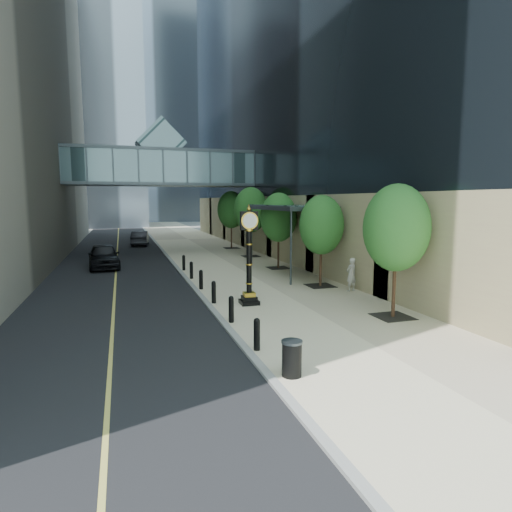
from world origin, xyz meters
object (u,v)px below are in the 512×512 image
(trash_bin, at_px, (292,359))
(pedestrian, at_px, (351,274))
(street_clock, at_px, (249,263))
(car_far, at_px, (140,238))
(car_near, at_px, (104,256))

(trash_bin, xyz_separation_m, pedestrian, (6.92, 8.97, 0.41))
(street_clock, xyz_separation_m, car_far, (-3.50, 27.96, -1.16))
(pedestrian, distance_m, car_near, 17.27)
(street_clock, xyz_separation_m, car_near, (-6.55, 13.21, -1.07))
(car_near, bearing_deg, pedestrian, -48.47)
(car_near, xyz_separation_m, car_far, (3.05, 14.75, -0.09))
(pedestrian, relative_size, car_far, 0.38)
(pedestrian, bearing_deg, street_clock, -6.02)
(pedestrian, xyz_separation_m, car_far, (-9.24, 26.88, -0.15))
(car_near, distance_m, car_far, 15.06)
(street_clock, height_order, trash_bin, street_clock)
(street_clock, bearing_deg, pedestrian, 12.76)
(street_clock, distance_m, trash_bin, 8.11)
(trash_bin, height_order, car_near, car_near)
(pedestrian, xyz_separation_m, car_near, (-12.29, 12.14, -0.06))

